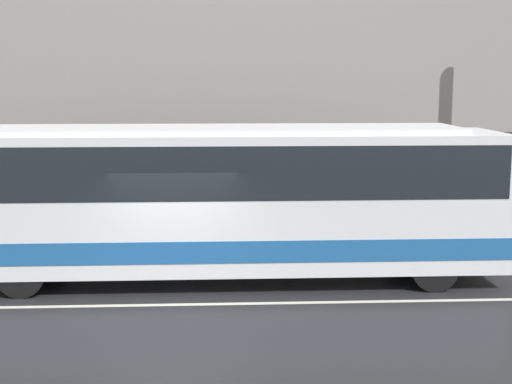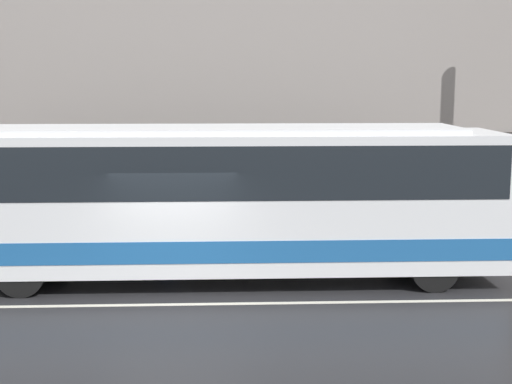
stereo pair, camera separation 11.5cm
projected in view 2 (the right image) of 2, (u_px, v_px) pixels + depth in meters
The scene contains 6 objects.
ground_plane at pixel (173, 305), 13.73m from camera, with size 60.00×60.00×0.00m, color #262628.
sidewalk at pixel (187, 239), 19.01m from camera, with size 60.00×2.72×0.16m.
building_facade at pixel (187, 29), 19.61m from camera, with size 60.00×0.35×11.74m.
lane_stripe at pixel (173, 304), 13.73m from camera, with size 54.00×0.14×0.01m.
transit_bus at pixel (211, 194), 15.19m from camera, with size 12.36×2.50×3.31m.
pedestrian_waiting at pixel (165, 207), 19.41m from camera, with size 0.36×0.36×1.53m.
Camera 2 is at (1.04, -13.27, 4.32)m, focal length 50.00 mm.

